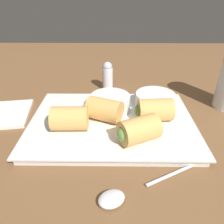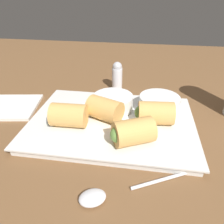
% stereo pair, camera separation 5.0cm
% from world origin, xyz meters
% --- Properties ---
extents(table_surface, '(1.80, 1.40, 0.02)m').
position_xyz_m(table_surface, '(0.00, 0.00, 0.01)').
color(table_surface, brown).
rests_on(table_surface, ground).
extents(serving_plate, '(0.31, 0.23, 0.01)m').
position_xyz_m(serving_plate, '(0.02, 0.02, 0.03)').
color(serving_plate, silver).
rests_on(serving_plate, table_surface).
extents(roll_front_left, '(0.07, 0.05, 0.04)m').
position_xyz_m(roll_front_left, '(0.10, 0.02, 0.06)').
color(roll_front_left, '#DBA356').
rests_on(roll_front_left, serving_plate).
extents(roll_front_right, '(0.07, 0.04, 0.04)m').
position_xyz_m(roll_front_right, '(-0.05, -0.01, 0.06)').
color(roll_front_right, '#DBA356').
rests_on(roll_front_right, serving_plate).
extents(roll_back_left, '(0.07, 0.06, 0.04)m').
position_xyz_m(roll_back_left, '(0.01, 0.03, 0.06)').
color(roll_back_left, '#DBA356').
rests_on(roll_back_left, serving_plate).
extents(roll_back_right, '(0.08, 0.07, 0.04)m').
position_xyz_m(roll_back_right, '(0.07, -0.04, 0.06)').
color(roll_back_right, '#DBA356').
rests_on(roll_back_right, serving_plate).
extents(dipping_bowl_near, '(0.08, 0.08, 0.03)m').
position_xyz_m(dipping_bowl_near, '(0.02, 0.06, 0.05)').
color(dipping_bowl_near, white).
rests_on(dipping_bowl_near, serving_plate).
extents(dipping_bowl_far, '(0.08, 0.08, 0.03)m').
position_xyz_m(dipping_bowl_far, '(0.11, 0.07, 0.05)').
color(dipping_bowl_far, white).
rests_on(dipping_bowl_far, serving_plate).
extents(spoon, '(0.17, 0.10, 0.01)m').
position_xyz_m(spoon, '(0.05, -0.14, 0.03)').
color(spoon, silver).
rests_on(spoon, table_surface).
extents(salt_shaker, '(0.03, 0.03, 0.07)m').
position_xyz_m(salt_shaker, '(0.01, 0.19, 0.06)').
color(salt_shaker, silver).
rests_on(salt_shaker, table_surface).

